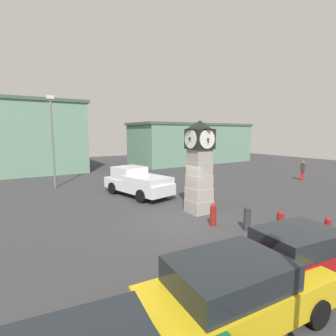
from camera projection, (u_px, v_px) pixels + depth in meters
The scene contains 12 objects.
ground_plane at pixel (182, 222), 12.30m from camera, with size 70.25×70.25×0.00m, color #38383A.
clock_tower at pixel (199, 166), 13.40m from camera, with size 1.52×1.43×4.76m.
bollard_near_tower at pixel (327, 231), 9.78m from camera, with size 0.23×0.23×1.02m.
bollard_mid_row at pixel (280, 223), 10.61m from camera, with size 0.30×0.30×1.02m.
bollard_far_row at pixel (247, 218), 11.16m from camera, with size 0.29×0.29×1.07m.
bollard_end_row at pixel (213, 214), 11.72m from camera, with size 0.28×0.28×1.02m.
car_near_tower at pixel (237, 290), 5.66m from camera, with size 4.51×2.23×1.52m.
car_by_building at pixel (302, 255), 7.29m from camera, with size 4.03×2.16×1.54m.
pickup_truck at pixel (137, 182), 17.25m from camera, with size 3.03×5.48×1.85m.
pedestrian_near_bench at pixel (303, 169), 22.69m from camera, with size 0.25×0.41×1.71m.
street_lamp_near_road at pixel (52, 136), 19.27m from camera, with size 0.50×0.24×6.80m.
storefront_low_left at pixel (192, 143), 36.31m from camera, with size 17.41×7.45×5.36m.
Camera 1 is at (-6.75, -9.76, 4.16)m, focal length 28.00 mm.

